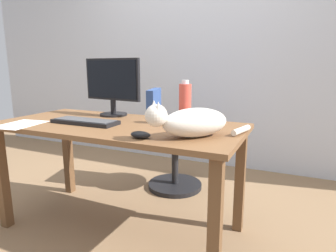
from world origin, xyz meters
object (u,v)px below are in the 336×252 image
(office_chair, at_px, (169,147))
(water_bottle, at_px, (185,104))
(monitor, at_px, (112,85))
(computer_mouse, at_px, (141,135))
(keyboard, at_px, (85,121))
(cat, at_px, (191,122))

(office_chair, bearing_deg, water_bottle, -58.07)
(office_chair, relative_size, monitor, 1.85)
(monitor, bearing_deg, water_bottle, -9.29)
(monitor, distance_m, computer_mouse, 0.77)
(keyboard, bearing_deg, monitor, 92.96)
(keyboard, relative_size, cat, 0.94)
(cat, height_order, computer_mouse, cat)
(computer_mouse, bearing_deg, monitor, 135.37)
(office_chair, relative_size, cat, 1.91)
(office_chair, distance_m, keyboard, 0.94)
(keyboard, height_order, computer_mouse, computer_mouse)
(keyboard, xyz_separation_m, cat, (0.74, -0.06, 0.07))
(monitor, height_order, cat, monitor)
(office_chair, xyz_separation_m, water_bottle, (0.37, -0.60, 0.48))
(water_bottle, bearing_deg, computer_mouse, -100.33)
(water_bottle, bearing_deg, cat, -63.36)
(cat, bearing_deg, keyboard, 175.43)
(keyboard, xyz_separation_m, water_bottle, (0.59, 0.24, 0.12))
(water_bottle, bearing_deg, keyboard, -158.16)
(computer_mouse, distance_m, water_bottle, 0.44)
(cat, height_order, water_bottle, water_bottle)
(monitor, xyz_separation_m, cat, (0.75, -0.39, -0.15))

